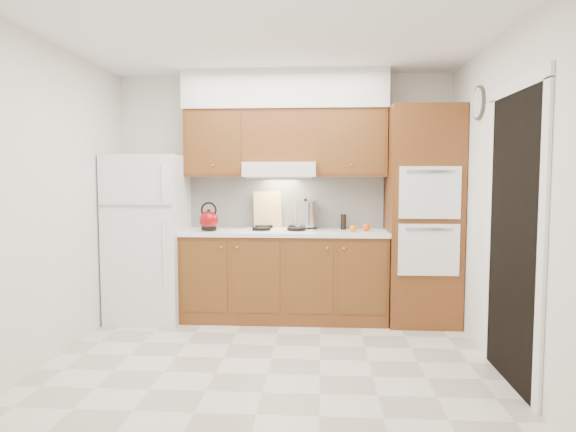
% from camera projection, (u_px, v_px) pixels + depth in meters
% --- Properties ---
extents(floor, '(3.60, 3.60, 0.00)m').
position_uv_depth(floor, '(271.00, 359.00, 4.24)').
color(floor, beige).
rests_on(floor, ground).
extents(ceiling, '(3.60, 3.60, 0.00)m').
position_uv_depth(ceiling, '(271.00, 37.00, 4.04)').
color(ceiling, white).
rests_on(ceiling, wall_back).
extents(wall_back, '(3.60, 0.02, 2.60)m').
position_uv_depth(wall_back, '(284.00, 195.00, 5.63)').
color(wall_back, white).
rests_on(wall_back, floor).
extents(wall_left, '(0.02, 3.00, 2.60)m').
position_uv_depth(wall_left, '(55.00, 201.00, 4.25)').
color(wall_left, white).
rests_on(wall_left, floor).
extents(wall_right, '(0.02, 3.00, 2.60)m').
position_uv_depth(wall_right, '(499.00, 203.00, 4.03)').
color(wall_right, white).
rests_on(wall_right, floor).
extents(fridge, '(0.75, 0.72, 1.72)m').
position_uv_depth(fridge, '(149.00, 238.00, 5.40)').
color(fridge, white).
rests_on(fridge, floor).
extents(base_cabinets, '(2.11, 0.60, 0.90)m').
position_uv_depth(base_cabinets, '(284.00, 277.00, 5.40)').
color(base_cabinets, brown).
rests_on(base_cabinets, floor).
extents(countertop, '(2.13, 0.62, 0.04)m').
position_uv_depth(countertop, '(284.00, 232.00, 5.35)').
color(countertop, white).
rests_on(countertop, base_cabinets).
extents(backsplash, '(2.11, 0.03, 0.56)m').
position_uv_depth(backsplash, '(286.00, 202.00, 5.62)').
color(backsplash, white).
rests_on(backsplash, countertop).
extents(oven_cabinet, '(0.70, 0.65, 2.20)m').
position_uv_depth(oven_cabinet, '(422.00, 216.00, 5.23)').
color(oven_cabinet, brown).
rests_on(oven_cabinet, floor).
extents(upper_cab_left, '(0.63, 0.33, 0.70)m').
position_uv_depth(upper_cab_left, '(216.00, 144.00, 5.47)').
color(upper_cab_left, brown).
rests_on(upper_cab_left, wall_back).
extents(upper_cab_right, '(0.73, 0.33, 0.70)m').
position_uv_depth(upper_cab_right, '(351.00, 143.00, 5.38)').
color(upper_cab_right, brown).
rests_on(upper_cab_right, wall_back).
extents(range_hood, '(0.75, 0.45, 0.15)m').
position_uv_depth(range_hood, '(280.00, 170.00, 5.39)').
color(range_hood, silver).
rests_on(range_hood, wall_back).
extents(upper_cab_over_hood, '(0.75, 0.33, 0.55)m').
position_uv_depth(upper_cab_over_hood, '(281.00, 136.00, 5.42)').
color(upper_cab_over_hood, brown).
rests_on(upper_cab_over_hood, range_hood).
extents(soffit, '(2.13, 0.36, 0.40)m').
position_uv_depth(soffit, '(285.00, 91.00, 5.37)').
color(soffit, silver).
rests_on(soffit, wall_back).
extents(cooktop, '(0.74, 0.50, 0.01)m').
position_uv_depth(cooktop, '(280.00, 230.00, 5.37)').
color(cooktop, white).
rests_on(cooktop, countertop).
extents(doorway, '(0.02, 0.90, 2.10)m').
position_uv_depth(doorway, '(513.00, 240.00, 3.70)').
color(doorway, black).
rests_on(doorway, floor).
extents(wall_clock, '(0.02, 0.30, 0.30)m').
position_uv_depth(wall_clock, '(479.00, 103.00, 4.51)').
color(wall_clock, '#3F3833').
rests_on(wall_clock, wall_right).
extents(kettle, '(0.20, 0.20, 0.20)m').
position_uv_depth(kettle, '(209.00, 220.00, 5.30)').
color(kettle, maroon).
rests_on(kettle, countertop).
extents(cutting_board, '(0.32, 0.17, 0.40)m').
position_uv_depth(cutting_board, '(268.00, 210.00, 5.55)').
color(cutting_board, tan).
rests_on(cutting_board, countertop).
extents(stock_pot, '(0.27, 0.27, 0.26)m').
position_uv_depth(stock_pot, '(305.00, 214.00, 5.45)').
color(stock_pot, silver).
rests_on(stock_pot, cooktop).
extents(condiment_a, '(0.06, 0.06, 0.21)m').
position_uv_depth(condiment_a, '(314.00, 219.00, 5.55)').
color(condiment_a, black).
rests_on(condiment_a, countertop).
extents(condiment_b, '(0.06, 0.06, 0.16)m').
position_uv_depth(condiment_b, '(343.00, 222.00, 5.47)').
color(condiment_b, black).
rests_on(condiment_b, countertop).
extents(condiment_c, '(0.07, 0.07, 0.16)m').
position_uv_depth(condiment_c, '(344.00, 222.00, 5.45)').
color(condiment_c, black).
rests_on(condiment_c, countertop).
extents(orange_near, '(0.09, 0.09, 0.08)m').
position_uv_depth(orange_near, '(366.00, 227.00, 5.29)').
color(orange_near, '#FF5E0D').
rests_on(orange_near, countertop).
extents(orange_far, '(0.09, 0.09, 0.07)m').
position_uv_depth(orange_far, '(353.00, 228.00, 5.19)').
color(orange_far, '#FC9C0D').
rests_on(orange_far, countertop).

